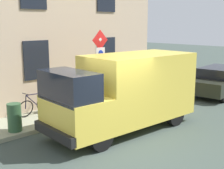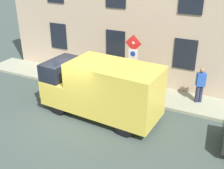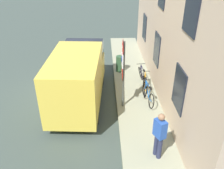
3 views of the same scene
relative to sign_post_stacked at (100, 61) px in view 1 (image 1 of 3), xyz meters
name	(u,v)px [view 1 (image 1 of 3)]	position (x,y,z in m)	size (l,w,h in m)	color
ground_plane	(117,143)	(-2.62, 1.72, -2.08)	(80.00, 80.00, 0.00)	#3B4842
sidewalk_slab	(53,117)	(0.78, 1.72, -2.01)	(1.97, 15.53, 0.14)	gray
building_facade	(30,28)	(2.12, 1.72, 1.24)	(0.75, 13.53, 6.65)	#C4AA8D
sign_post_stacked	(100,61)	(0.00, 0.00, 0.00)	(0.15, 0.56, 3.02)	#474C47
delivery_van	(126,90)	(-1.91, 0.61, -0.75)	(2.35, 5.45, 2.50)	#E4C746
parked_hatchback	(219,80)	(-1.75, -6.45, -1.35)	(2.11, 4.14, 1.38)	black
bicycle_blue	(74,97)	(1.22, 0.35, -1.57)	(0.46, 1.71, 0.89)	black
bicycle_orange	(57,101)	(1.22, 1.22, -1.57)	(0.46, 1.71, 0.89)	black
bicycle_black	(37,105)	(1.22, 2.09, -1.57)	(0.46, 1.72, 0.89)	black
pedestrian	(133,75)	(0.98, -3.00, -1.01)	(0.41, 0.47, 1.72)	#262B47
litter_bin	(15,117)	(0.15, 3.56, -1.49)	(0.44, 0.44, 0.90)	#2D5133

